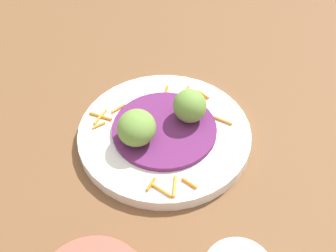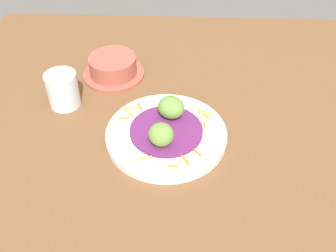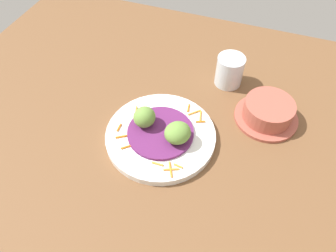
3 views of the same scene
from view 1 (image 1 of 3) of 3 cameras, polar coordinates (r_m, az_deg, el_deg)
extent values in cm
cube|color=brown|center=(71.82, -0.65, 1.62)|extent=(110.00, 110.00, 2.00)
cylinder|color=white|center=(66.10, -0.43, -1.11)|extent=(23.83, 23.83, 1.65)
cylinder|color=#60235B|center=(65.24, -0.44, -0.41)|extent=(14.33, 14.33, 0.71)
cylinder|color=orange|center=(70.64, 4.25, 3.74)|extent=(2.08, 0.47, 0.40)
cylinder|color=orange|center=(58.93, -0.82, -7.63)|extent=(3.23, 1.05, 0.40)
cylinder|color=orange|center=(67.10, 6.49, 0.69)|extent=(3.01, 1.40, 0.40)
cylinder|color=orange|center=(59.26, 0.79, -7.20)|extent=(2.52, 2.56, 0.40)
cylinder|color=orange|center=(68.73, -5.96, 2.11)|extent=(0.49, 2.34, 0.40)
cylinder|color=orange|center=(70.75, -0.26, 3.97)|extent=(2.35, 2.67, 0.40)
cylinder|color=orange|center=(67.83, -8.09, 1.11)|extent=(1.56, 2.99, 0.40)
cylinder|color=orange|center=(67.90, -8.05, 1.17)|extent=(3.30, 1.94, 0.40)
cylinder|color=orange|center=(70.56, 2.08, 3.80)|extent=(2.26, 3.25, 0.40)
cylinder|color=orange|center=(59.58, 2.54, -6.85)|extent=(2.32, 0.77, 0.40)
cylinder|color=orange|center=(59.47, -2.07, -6.97)|extent=(1.17, 2.05, 0.40)
cylinder|color=orange|center=(66.71, -8.24, 0.11)|extent=(0.63, 1.88, 0.40)
ellipsoid|color=olive|center=(62.14, -3.78, -0.20)|extent=(7.57, 7.57, 4.29)
ellipsoid|color=olive|center=(64.90, 2.74, 2.50)|extent=(6.48, 6.39, 4.52)
camera|label=2|loc=(0.92, 36.67, 43.46)|focal=41.92mm
camera|label=3|loc=(0.74, -42.84, 42.29)|focal=33.49mm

